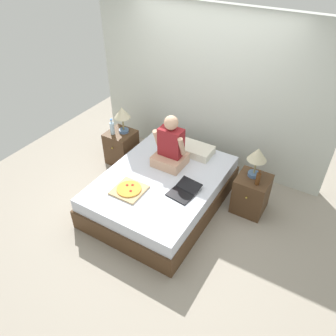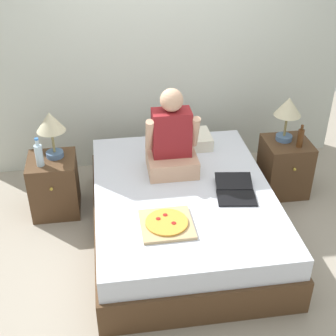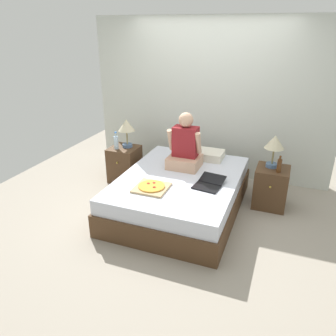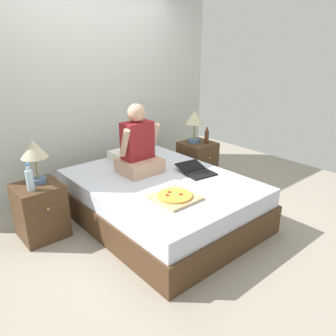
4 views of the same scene
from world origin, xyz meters
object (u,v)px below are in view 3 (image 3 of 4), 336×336
bed (180,193)px  nightstand_right (271,187)px  lamp_on_left_nightstand (126,127)px  person_seated (185,148)px  laptop (208,184)px  nightstand_left (125,164)px  lamp_on_right_nightstand (275,144)px  water_bottle (116,142)px  pizza_box (152,187)px  beer_bottle (279,165)px

bed → nightstand_right: (1.14, 0.55, 0.04)m
lamp_on_left_nightstand → person_seated: (1.05, -0.27, -0.11)m
bed → lamp_on_left_nightstand: size_ratio=4.60×
lamp_on_left_nightstand → laptop: (1.53, -0.74, -0.37)m
nightstand_left → lamp_on_left_nightstand: 0.61m
nightstand_right → person_seated: person_seated is taller
lamp_on_right_nightstand → person_seated: (-1.16, -0.27, -0.11)m
lamp_on_right_nightstand → laptop: 1.08m
nightstand_right → bed: bearing=-154.2°
lamp_on_right_nightstand → person_seated: size_ratio=0.58×
nightstand_left → water_bottle: (-0.08, -0.09, 0.40)m
bed → person_seated: person_seated is taller
water_bottle → nightstand_right: (2.37, 0.09, -0.40)m
pizza_box → lamp_on_right_nightstand: bearing=39.0°
nightstand_left → nightstand_right: 2.29m
nightstand_left → beer_bottle: 2.39m
nightstand_left → beer_bottle: (2.36, -0.10, 0.38)m
nightstand_left → lamp_on_left_nightstand: size_ratio=1.26×
lamp_on_left_nightstand → nightstand_right: 2.33m
lamp_on_right_nightstand → water_bottle: bearing=-176.6°
bed → nightstand_right: nightstand_right is taller
beer_bottle → laptop: (-0.79, -0.59, -0.14)m
water_bottle → lamp_on_right_nightstand: 2.35m
lamp_on_right_nightstand → beer_bottle: (0.10, -0.15, -0.23)m
nightstand_right → person_seated: 1.31m
lamp_on_left_nightstand → nightstand_right: size_ratio=0.79×
lamp_on_right_nightstand → laptop: (-0.69, -0.74, -0.37)m
nightstand_left → laptop: size_ratio=1.25×
bed → pizza_box: size_ratio=5.13×
lamp_on_left_nightstand → water_bottle: lamp_on_left_nightstand is taller
lamp_on_right_nightstand → lamp_on_left_nightstand: bearing=180.0°
nightstand_left → pizza_box: 1.40m
person_seated → water_bottle: bearing=173.6°
nightstand_right → person_seated: bearing=-169.5°
bed → person_seated: size_ratio=2.65×
beer_bottle → person_seated: size_ratio=0.29×
nightstand_left → lamp_on_left_nightstand: lamp_on_left_nightstand is taller
water_bottle → person_seated: (1.17, -0.13, 0.11)m
bed → nightstand_right: bearing=25.8°
lamp_on_right_nightstand → laptop: lamp_on_right_nightstand is taller
lamp_on_left_nightstand → laptop: lamp_on_left_nightstand is taller
bed → nightstand_left: size_ratio=3.64×
nightstand_left → lamp_on_right_nightstand: bearing=1.3°
beer_bottle → bed: bearing=-159.6°
lamp_on_left_nightstand → person_seated: bearing=-14.5°
nightstand_left → person_seated: person_seated is taller
bed → nightstand_left: bearing=154.2°
bed → lamp_on_right_nightstand: 1.42m
bed → water_bottle: 1.38m
water_bottle → laptop: bearing=-20.1°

